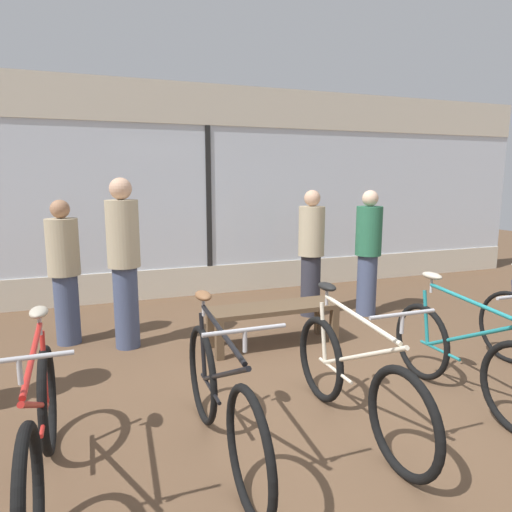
{
  "coord_description": "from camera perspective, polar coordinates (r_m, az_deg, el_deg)",
  "views": [
    {
      "loc": [
        -1.76,
        -3.07,
        1.83
      ],
      "look_at": [
        0.0,
        1.7,
        0.95
      ],
      "focal_mm": 32.0,
      "sensor_mm": 36.0,
      "label": 1
    }
  ],
  "objects": [
    {
      "name": "customer_near_rack",
      "position": [
        6.03,
        6.91,
        0.66
      ],
      "size": [
        0.43,
        0.43,
        1.67
      ],
      "color": "#2D2D38",
      "rests_on": "ground_plane"
    },
    {
      "name": "shop_back_wall",
      "position": [
        7.11,
        -6.0,
        8.21
      ],
      "size": [
        12.0,
        0.08,
        3.2
      ],
      "color": "beige",
      "rests_on": "ground_plane"
    },
    {
      "name": "bicycle_left",
      "position": [
        3.09,
        -4.39,
        -17.63
      ],
      "size": [
        0.46,
        1.79,
        1.05
      ],
      "color": "black",
      "rests_on": "ground_plane"
    },
    {
      "name": "bicycle_right",
      "position": [
        4.15,
        24.51,
        -11.47
      ],
      "size": [
        0.46,
        1.72,
        1.03
      ],
      "color": "black",
      "rests_on": "ground_plane"
    },
    {
      "name": "display_bench",
      "position": [
        5.01,
        2.15,
        -7.13
      ],
      "size": [
        1.4,
        0.44,
        0.45
      ],
      "color": "brown",
      "rests_on": "ground_plane"
    },
    {
      "name": "ground_plane",
      "position": [
        3.98,
        8.92,
        -17.66
      ],
      "size": [
        24.0,
        24.0,
        0.0
      ],
      "primitive_type": "plane",
      "color": "brown"
    },
    {
      "name": "customer_near_bench",
      "position": [
        5.39,
        -22.84,
        -1.61
      ],
      "size": [
        0.47,
        0.47,
        1.59
      ],
      "color": "#424C6B",
      "rests_on": "ground_plane"
    },
    {
      "name": "customer_mid_floor",
      "position": [
        5.02,
        -16.17,
        -0.43
      ],
      "size": [
        0.37,
        0.37,
        1.83
      ],
      "color": "#424C6B",
      "rests_on": "ground_plane"
    },
    {
      "name": "bicycle_center",
      "position": [
        3.47,
        12.21,
        -15.0
      ],
      "size": [
        0.46,
        1.76,
        1.03
      ],
      "color": "black",
      "rests_on": "ground_plane"
    },
    {
      "name": "bicycle_far_left",
      "position": [
        3.02,
        -25.38,
        -19.56
      ],
      "size": [
        0.46,
        1.77,
        1.04
      ],
      "color": "black",
      "rests_on": "ground_plane"
    },
    {
      "name": "customer_by_window",
      "position": [
        6.21,
        13.83,
        0.68
      ],
      "size": [
        0.44,
        0.44,
        1.67
      ],
      "color": "#424C6B",
      "rests_on": "ground_plane"
    }
  ]
}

